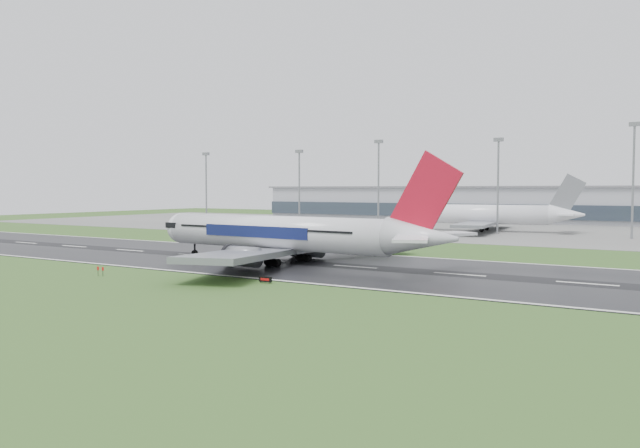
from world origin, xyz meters
The scene contains 12 objects.
ground centered at (0.00, 0.00, 0.00)m, with size 520.00×520.00×0.00m, color #2E531E.
runway centered at (0.00, 0.00, 0.05)m, with size 400.00×45.00×0.10m, color black.
apron centered at (0.00, 125.00, 0.04)m, with size 400.00×130.00×0.08m, color slate.
terminal centered at (0.00, 185.00, 7.50)m, with size 240.00×36.00×15.00m, color #989BA3.
main_airliner centered at (7.71, -2.31, 9.97)m, with size 66.83×63.65×19.73m, color white, non-canonical shape.
parked_airliner centered at (9.13, 110.58, 9.35)m, with size 63.26×58.89×18.54m, color white, non-canonical shape.
runway_sign centered at (17.85, -24.78, 0.52)m, with size 2.30×0.26×1.04m, color black, non-canonical shape.
floodmast_0 centered at (-105.82, 100.00, 14.28)m, with size 0.64×0.64×28.56m, color gray.
floodmast_1 centered at (-58.85, 100.00, 14.08)m, with size 0.64×0.64×28.15m, color gray.
floodmast_2 centered at (-25.20, 100.00, 15.28)m, with size 0.64×0.64×30.57m, color gray.
floodmast_3 centered at (17.20, 100.00, 14.75)m, with size 0.64×0.64×29.51m, color gray.
floodmast_4 centered at (56.07, 100.00, 16.17)m, with size 0.64×0.64×32.34m, color gray.
Camera 1 is at (76.07, -102.89, 14.41)m, focal length 35.82 mm.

